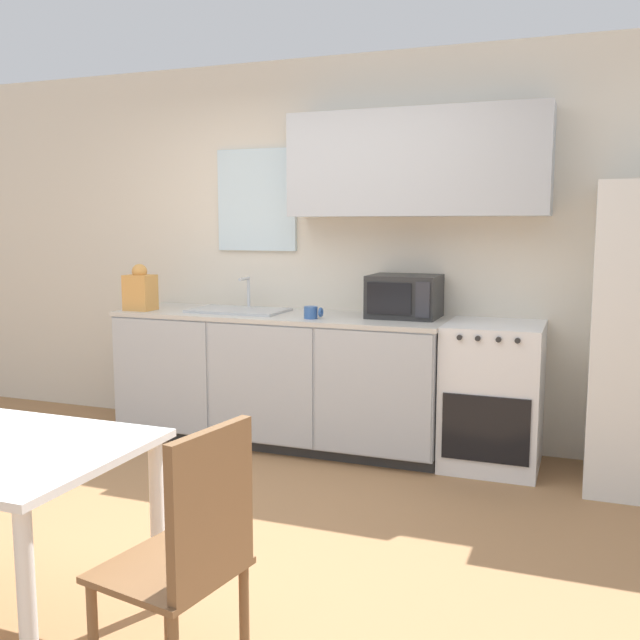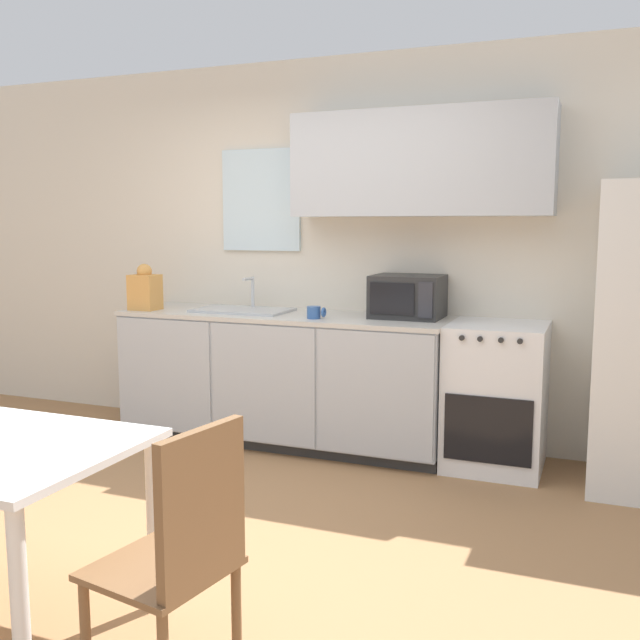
{
  "view_description": "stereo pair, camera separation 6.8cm",
  "coord_description": "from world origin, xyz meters",
  "px_view_note": "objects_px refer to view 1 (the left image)",
  "views": [
    {
      "loc": [
        1.79,
        -2.91,
        1.54
      ],
      "look_at": [
        0.51,
        0.48,
        1.05
      ],
      "focal_mm": 40.0,
      "sensor_mm": 36.0,
      "label": 1
    },
    {
      "loc": [
        1.85,
        -2.88,
        1.54
      ],
      "look_at": [
        0.51,
        0.48,
        1.05
      ],
      "focal_mm": 40.0,
      "sensor_mm": 36.0,
      "label": 2
    }
  ],
  "objects_px": {
    "microwave": "(404,296)",
    "coffee_mug": "(312,312)",
    "oven_range": "(493,395)",
    "dining_chair_side": "(191,548)"
  },
  "relations": [
    {
      "from": "microwave",
      "to": "coffee_mug",
      "type": "bearing_deg",
      "value": -153.49
    },
    {
      "from": "oven_range",
      "to": "dining_chair_side",
      "type": "xyz_separation_m",
      "value": [
        -0.59,
        -2.69,
        0.08
      ]
    },
    {
      "from": "microwave",
      "to": "dining_chair_side",
      "type": "xyz_separation_m",
      "value": [
        0.02,
        -2.78,
        -0.53
      ]
    },
    {
      "from": "coffee_mug",
      "to": "dining_chair_side",
      "type": "bearing_deg",
      "value": -77.07
    },
    {
      "from": "oven_range",
      "to": "coffee_mug",
      "type": "relative_size",
      "value": 7.36
    },
    {
      "from": "coffee_mug",
      "to": "dining_chair_side",
      "type": "distance_m",
      "value": 2.61
    },
    {
      "from": "microwave",
      "to": "coffee_mug",
      "type": "xyz_separation_m",
      "value": [
        -0.55,
        -0.28,
        -0.1
      ]
    },
    {
      "from": "oven_range",
      "to": "dining_chair_side",
      "type": "bearing_deg",
      "value": -102.28
    },
    {
      "from": "oven_range",
      "to": "dining_chair_side",
      "type": "distance_m",
      "value": 2.76
    },
    {
      "from": "coffee_mug",
      "to": "microwave",
      "type": "bearing_deg",
      "value": 26.51
    }
  ]
}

